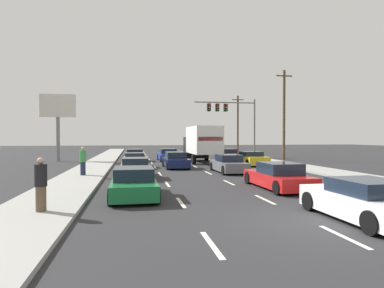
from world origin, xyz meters
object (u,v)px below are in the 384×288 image
at_px(traffic_signal_mast, 228,112).
at_px(pedestrian_mid_block, 83,161).
at_px(car_silver, 134,161).
at_px(car_red, 278,177).
at_px(car_tan, 135,169).
at_px(car_navy, 176,161).
at_px(car_yellow, 251,159).
at_px(car_white, 363,201).
at_px(pedestrian_near_corner, 41,185).
at_px(car_blue, 168,155).
at_px(utility_pole_far, 238,124).
at_px(car_green, 134,184).
at_px(car_gray, 229,164).
at_px(box_truck, 202,142).
at_px(utility_pole_mid, 284,114).
at_px(car_maroon, 228,155).
at_px(car_orange, 134,155).
at_px(roadside_billboard, 58,114).

height_order(traffic_signal_mast, pedestrian_mid_block, traffic_signal_mast).
bearing_deg(car_silver, car_red, -61.89).
distance_m(car_silver, traffic_signal_mast, 17.63).
bearing_deg(car_tan, car_navy, 61.11).
relative_size(car_navy, car_yellow, 1.04).
bearing_deg(car_white, pedestrian_near_corner, 166.52).
height_order(car_blue, traffic_signal_mast, traffic_signal_mast).
distance_m(car_navy, pedestrian_mid_block, 8.40).
bearing_deg(utility_pole_far, car_green, -114.69).
relative_size(car_gray, traffic_signal_mast, 0.54).
xyz_separation_m(car_silver, car_green, (-0.09, -13.92, 0.01)).
distance_m(car_green, box_truck, 19.18).
bearing_deg(box_truck, car_blue, 134.90).
relative_size(car_yellow, utility_pole_mid, 0.43).
distance_m(car_tan, car_yellow, 12.54).
xyz_separation_m(car_white, traffic_signal_mast, (4.99, 31.23, 5.07)).
height_order(car_tan, car_navy, car_navy).
xyz_separation_m(car_blue, box_truck, (3.04, -3.05, 1.42)).
bearing_deg(car_green, car_navy, 75.07).
relative_size(car_white, car_maroon, 0.98).
xyz_separation_m(car_red, utility_pole_mid, (9.04, 18.12, 4.42)).
relative_size(car_silver, box_truck, 0.58).
height_order(car_green, car_navy, car_navy).
distance_m(car_tan, pedestrian_near_corner, 10.00).
xyz_separation_m(car_orange, car_blue, (3.49, -0.18, 0.01)).
xyz_separation_m(car_silver, car_tan, (-0.01, -7.17, 0.01)).
bearing_deg(pedestrian_near_corner, car_navy, 67.88).
height_order(car_navy, pedestrian_near_corner, pedestrian_near_corner).
height_order(car_blue, car_white, car_blue).
distance_m(car_red, traffic_signal_mast, 25.98).
bearing_deg(car_gray, car_silver, 141.29).
xyz_separation_m(car_maroon, utility_pole_far, (5.40, 12.97, 3.97)).
relative_size(car_maroon, pedestrian_mid_block, 2.34).
height_order(box_truck, car_gray, box_truck).
height_order(car_white, roadside_billboard, roadside_billboard).
bearing_deg(car_maroon, box_truck, -138.98).
xyz_separation_m(car_white, pedestrian_mid_block, (-9.87, 12.57, 0.44)).
height_order(box_truck, car_red, box_truck).
bearing_deg(car_yellow, car_white, -100.58).
bearing_deg(car_orange, pedestrian_mid_block, -103.21).
relative_size(car_green, box_truck, 0.57).
bearing_deg(car_white, car_navy, 100.67).
distance_m(car_yellow, pedestrian_near_corner, 21.37).
bearing_deg(car_blue, car_silver, -116.42).
distance_m(car_red, utility_pole_mid, 20.72).
distance_m(car_gray, utility_pole_far, 27.22).
xyz_separation_m(car_white, car_maroon, (3.48, 26.17, -0.02)).
relative_size(car_silver, car_gray, 1.02).
relative_size(car_orange, car_blue, 1.03).
relative_size(car_red, utility_pole_far, 0.53).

